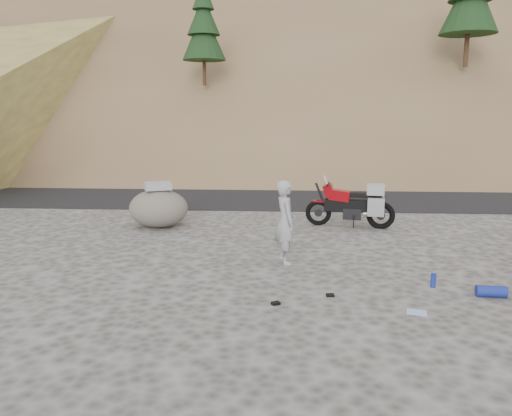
% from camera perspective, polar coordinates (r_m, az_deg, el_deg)
% --- Properties ---
extents(ground, '(140.00, 140.00, 0.00)m').
position_cam_1_polar(ground, '(9.89, 4.26, -6.70)').
color(ground, '#45423F').
rests_on(ground, ground).
extents(road, '(120.00, 7.00, 0.05)m').
position_cam_1_polar(road, '(18.67, 4.01, 1.67)').
color(road, black).
rests_on(road, ground).
extents(hillside, '(120.00, 73.00, 46.72)m').
position_cam_1_polar(hillside, '(50.95, 3.94, 20.00)').
color(hillside, brown).
rests_on(hillside, ground).
extents(motorcycle, '(2.32, 0.89, 1.39)m').
position_cam_1_polar(motorcycle, '(13.31, 11.13, 0.34)').
color(motorcycle, black).
rests_on(motorcycle, ground).
extents(man, '(0.57, 0.70, 1.68)m').
position_cam_1_polar(man, '(10.12, 3.33, -6.26)').
color(man, '#9B9BA0').
rests_on(man, ground).
extents(boulder, '(1.74, 1.55, 1.18)m').
position_cam_1_polar(boulder, '(13.34, -11.07, 0.04)').
color(boulder, '#5C574F').
rests_on(boulder, ground).
extents(gear_blue_mat, '(0.49, 0.23, 0.19)m').
position_cam_1_polar(gear_blue_mat, '(9.14, 25.30, -8.61)').
color(gear_blue_mat, navy).
rests_on(gear_blue_mat, ground).
extents(gear_bottle, '(0.10, 0.10, 0.25)m').
position_cam_1_polar(gear_bottle, '(9.22, 19.59, -7.81)').
color(gear_bottle, navy).
rests_on(gear_bottle, ground).
extents(gear_glove_a, '(0.14, 0.10, 0.04)m').
position_cam_1_polar(gear_glove_a, '(8.43, 8.46, -9.82)').
color(gear_glove_a, black).
rests_on(gear_glove_a, ground).
extents(gear_glove_b, '(0.16, 0.15, 0.04)m').
position_cam_1_polar(gear_glove_b, '(8.00, 2.26, -10.82)').
color(gear_glove_b, black).
rests_on(gear_glove_b, ground).
extents(gear_blue_cloth, '(0.34, 0.28, 0.01)m').
position_cam_1_polar(gear_blue_cloth, '(8.08, 17.89, -11.28)').
color(gear_blue_cloth, '#9BB7F0').
rests_on(gear_blue_cloth, ground).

